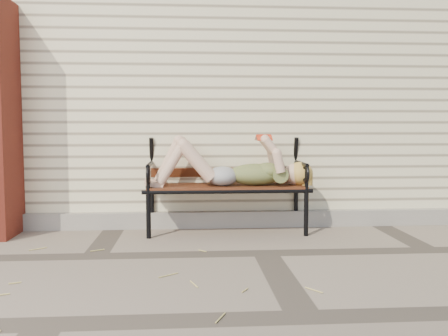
{
  "coord_description": "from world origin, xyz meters",
  "views": [
    {
      "loc": [
        -0.57,
        -3.6,
        0.94
      ],
      "look_at": [
        -0.27,
        0.57,
        0.59
      ],
      "focal_mm": 40.0,
      "sensor_mm": 36.0,
      "label": 1
    }
  ],
  "objects": [
    {
      "name": "reading_woman",
      "position": [
        -0.22,
        0.74,
        0.59
      ],
      "size": [
        1.44,
        0.33,
        0.45
      ],
      "color": "#093A40",
      "rests_on": "ground"
    },
    {
      "name": "garden_bench",
      "position": [
        -0.23,
        0.86,
        0.55
      ],
      "size": [
        1.52,
        0.61,
        0.99
      ],
      "color": "black",
      "rests_on": "ground"
    },
    {
      "name": "straw_scatter",
      "position": [
        -1.42,
        -0.4,
        0.01
      ],
      "size": [
        2.97,
        1.59,
        0.01
      ],
      "color": "tan",
      "rests_on": "ground"
    },
    {
      "name": "ground",
      "position": [
        0.0,
        0.0,
        0.0
      ],
      "size": [
        80.0,
        80.0,
        0.0
      ],
      "primitive_type": "plane",
      "color": "#7A6B5E",
      "rests_on": "ground"
    },
    {
      "name": "house_wall",
      "position": [
        0.0,
        3.0,
        1.5
      ],
      "size": [
        8.0,
        4.0,
        3.0
      ],
      "primitive_type": "cube",
      "color": "#F1E6BD",
      "rests_on": "ground"
    },
    {
      "name": "foundation_strip",
      "position": [
        0.0,
        0.97,
        0.07
      ],
      "size": [
        8.0,
        0.1,
        0.15
      ],
      "primitive_type": "cube",
      "color": "gray",
      "rests_on": "ground"
    }
  ]
}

